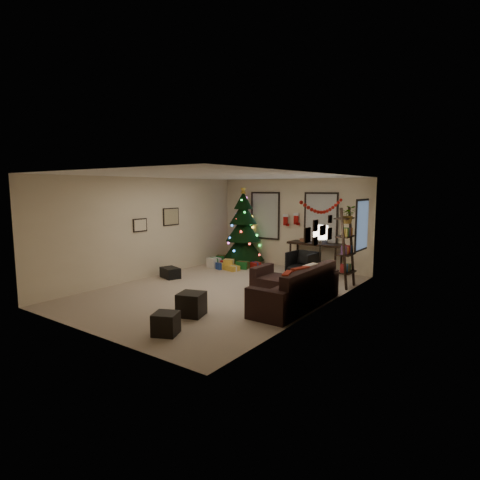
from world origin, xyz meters
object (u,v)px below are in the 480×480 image
(desk, at_px, (316,246))
(bookshelf, at_px, (347,249))
(christmas_tree, at_px, (243,232))
(sofa, at_px, (292,290))
(desk_chair, at_px, (303,263))

(desk, relative_size, bookshelf, 0.81)
(christmas_tree, relative_size, desk, 1.59)
(christmas_tree, distance_m, bookshelf, 3.94)
(sofa, xyz_separation_m, bookshelf, (0.44, 1.94, 0.68))
(desk_chair, distance_m, bookshelf, 1.69)
(christmas_tree, distance_m, desk, 2.44)
(christmas_tree, height_order, bookshelf, christmas_tree)
(bookshelf, bearing_deg, desk, 138.15)
(sofa, distance_m, desk, 3.35)
(christmas_tree, height_order, desk_chair, christmas_tree)
(desk_chair, bearing_deg, bookshelf, -16.65)
(desk, xyz_separation_m, desk_chair, (-0.08, -0.65, -0.41))
(sofa, xyz_separation_m, desk, (-0.94, 3.18, 0.48))
(desk, bearing_deg, christmas_tree, -175.23)
(christmas_tree, height_order, sofa, christmas_tree)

